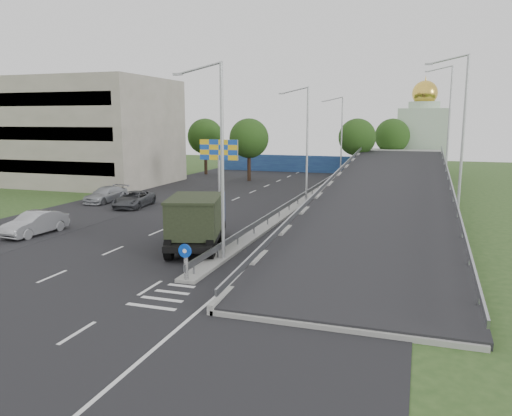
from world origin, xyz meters
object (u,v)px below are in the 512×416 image
at_px(billboard, 219,153).
at_px(lamp_post_near, 219,152).
at_px(lamp_post_mid, 305,138).
at_px(lamp_post_far, 340,133).
at_px(sign_bollard, 186,262).
at_px(parked_car_b, 35,223).
at_px(dump_truck, 197,218).
at_px(church, 423,134).
at_px(parked_car_c, 134,199).
at_px(parked_car_d, 106,195).

bearing_deg(billboard, lamp_post_near, -67.51).
relative_size(lamp_post_mid, lamp_post_far, 1.00).
xyz_separation_m(sign_bollard, lamp_post_mid, (0.11, 23.83, 4.77)).
bearing_deg(sign_bollard, billboard, 109.21).
bearing_deg(lamp_post_mid, lamp_post_far, 90.00).
height_order(lamp_post_far, parked_car_b, lamp_post_far).
xyz_separation_m(lamp_post_far, dump_truck, (-2.37, -37.65, -4.07)).
height_order(sign_bollard, lamp_post_mid, lamp_post_mid).
distance_m(lamp_post_far, billboard, 20.24).
bearing_deg(church, billboard, -120.70).
bearing_deg(sign_bollard, lamp_post_far, 89.86).
bearing_deg(parked_car_b, billboard, 80.76).
distance_m(sign_bollard, parked_car_c, 21.52).
bearing_deg(billboard, dump_truck, -71.06).
relative_size(sign_bollard, lamp_post_near, 0.17).
distance_m(lamp_post_near, church, 54.90).
distance_m(lamp_post_far, parked_car_d, 31.09).
relative_size(lamp_post_mid, dump_truck, 1.33).
relative_size(billboard, parked_car_d, 1.13).
height_order(lamp_post_near, dump_truck, lamp_post_near).
xyz_separation_m(lamp_post_mid, billboard, (-9.11, 2.00, -1.62)).
relative_size(billboard, parked_car_c, 1.12).
bearing_deg(parked_car_d, parked_car_c, -17.17).
height_order(lamp_post_far, church, church).
relative_size(parked_car_b, parked_car_c, 0.94).
distance_m(sign_bollard, parked_car_b, 14.92).
bearing_deg(church, lamp_post_far, -125.24).
xyz_separation_m(sign_bollard, parked_car_d, (-17.07, 18.42, -0.33)).
bearing_deg(parked_car_d, lamp_post_near, -36.41).
bearing_deg(parked_car_c, church, 53.77).
relative_size(sign_bollard, church, 0.12).
bearing_deg(parked_car_d, sign_bollard, -43.24).
relative_size(sign_bollard, dump_truck, 0.22).
height_order(lamp_post_mid, billboard, lamp_post_mid).
xyz_separation_m(lamp_post_near, billboard, (-9.11, 22.00, -1.62)).
height_order(sign_bollard, parked_car_b, sign_bollard).
bearing_deg(lamp_post_far, church, 54.76).
relative_size(billboard, parked_car_b, 1.19).
bearing_deg(sign_bollard, church, 80.19).
xyz_separation_m(sign_bollard, dump_truck, (-2.26, 6.18, 0.71)).
bearing_deg(sign_bollard, parked_car_d, 132.83).
xyz_separation_m(lamp_post_mid, lamp_post_far, (0.00, 20.00, 0.00)).
relative_size(church, parked_car_c, 2.80).
bearing_deg(parked_car_b, dump_truck, 5.74).
bearing_deg(lamp_post_near, church, 79.62).
xyz_separation_m(church, parked_car_c, (-23.26, -40.88, -4.62)).
relative_size(church, parked_car_d, 2.84).
relative_size(church, dump_truck, 1.82).
relative_size(billboard, dump_truck, 0.73).
bearing_deg(lamp_post_far, parked_car_c, -116.45).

